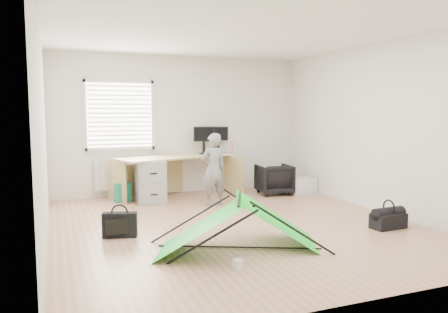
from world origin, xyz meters
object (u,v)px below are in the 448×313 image
object	(u,v)px
monitor_left	(204,144)
filing_cabinet	(150,181)
laptop_bag	(120,225)
duffel_bag	(388,221)
office_chair	(274,179)
desk	(177,176)
monitor_right	(218,143)
person	(213,169)
kite	(239,224)
storage_crate	(301,185)
thermos	(231,147)

from	to	relation	value
monitor_left	filing_cabinet	bearing A→B (deg)	-155.22
laptop_bag	duffel_bag	distance (m)	3.67
duffel_bag	filing_cabinet	bearing A→B (deg)	129.77
office_chair	desk	bearing A→B (deg)	-7.51
monitor_left	monitor_right	size ratio (longest dim) A/B	1.02
desk	office_chair	xyz separation A→B (m)	(1.84, -0.47, -0.10)
monitor_right	person	distance (m)	1.44
desk	kite	xyz separation A→B (m)	(-0.15, -3.35, -0.09)
person	laptop_bag	size ratio (longest dim) A/B	2.89
desk	monitor_right	world-z (taller)	monitor_right
office_chair	storage_crate	size ratio (longest dim) A/B	1.19
monitor_right	kite	bearing A→B (deg)	-107.27
thermos	office_chair	size ratio (longest dim) A/B	0.39
person	storage_crate	world-z (taller)	person
desk	filing_cabinet	bearing A→B (deg)	-171.34
desk	storage_crate	world-z (taller)	desk
monitor_right	person	bearing A→B (deg)	-114.30
thermos	storage_crate	size ratio (longest dim) A/B	0.46
filing_cabinet	office_chair	world-z (taller)	filing_cabinet
desk	laptop_bag	xyz separation A→B (m)	(-1.41, -2.36, -0.23)
laptop_bag	filing_cabinet	bearing A→B (deg)	85.41
monitor_left	storage_crate	world-z (taller)	monitor_left
storage_crate	monitor_left	bearing A→B (deg)	158.94
person	storage_crate	bearing A→B (deg)	-173.25
desk	person	distance (m)	1.10
person	kite	size ratio (longest dim) A/B	0.65
duffel_bag	kite	bearing A→B (deg)	178.82
laptop_bag	duffel_bag	bearing A→B (deg)	2.61
thermos	duffel_bag	xyz separation A→B (m)	(1.03, -3.28, -0.80)
filing_cabinet	monitor_right	xyz separation A→B (m)	(1.53, 0.58, 0.60)
desk	filing_cabinet	world-z (taller)	desk
kite	desk	bearing A→B (deg)	112.22
laptop_bag	desk	bearing A→B (deg)	76.46
monitor_right	person	world-z (taller)	person
thermos	laptop_bag	size ratio (longest dim) A/B	0.58
desk	monitor_left	world-z (taller)	monitor_left
desk	thermos	bearing A→B (deg)	-19.99
person	kite	xyz separation A→B (m)	(-0.53, -2.35, -0.33)
monitor_left	office_chair	distance (m)	1.55
desk	duffel_bag	bearing A→B (deg)	-76.63
monitor_left	kite	distance (m)	3.63
monitor_right	laptop_bag	xyz separation A→B (m)	(-2.35, -2.63, -0.81)
laptop_bag	duffel_bag	size ratio (longest dim) A/B	0.90
filing_cabinet	thermos	world-z (taller)	thermos
person	storage_crate	distance (m)	2.11
filing_cabinet	laptop_bag	distance (m)	2.21
office_chair	filing_cabinet	bearing A→B (deg)	3.19
office_chair	laptop_bag	xyz separation A→B (m)	(-3.25, -1.90, -0.13)
filing_cabinet	kite	world-z (taller)	filing_cabinet
monitor_left	person	distance (m)	1.21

